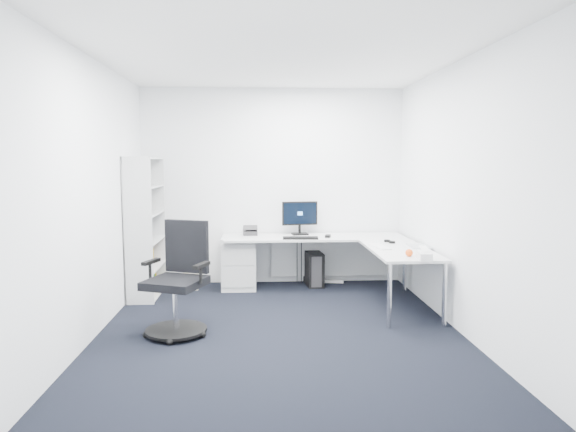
{
  "coord_description": "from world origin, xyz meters",
  "views": [
    {
      "loc": [
        -0.21,
        -5.04,
        1.71
      ],
      "look_at": [
        0.15,
        1.05,
        1.05
      ],
      "focal_mm": 32.0,
      "sensor_mm": 36.0,
      "label": 1
    }
  ],
  "objects": [
    {
      "name": "black_keyboard",
      "position": [
        0.34,
        1.51,
        0.71
      ],
      "size": [
        0.46,
        0.19,
        0.02
      ],
      "primitive_type": "cube",
      "rotation": [
        0.0,
        0.0,
        -0.05
      ],
      "color": "black",
      "rests_on": "l_desk"
    },
    {
      "name": "desk_phone",
      "position": [
        -0.32,
        1.9,
        0.77
      ],
      "size": [
        0.2,
        0.2,
        0.13
      ],
      "primitive_type": null,
      "rotation": [
        0.0,
        0.0,
        0.07
      ],
      "color": "#29282B",
      "rests_on": "l_desk"
    },
    {
      "name": "laptop",
      "position": [
        1.68,
        0.8,
        0.82
      ],
      "size": [
        0.34,
        0.33,
        0.24
      ],
      "primitive_type": null,
      "rotation": [
        0.0,
        0.0,
        -0.03
      ],
      "color": "silver",
      "rests_on": "l_desk"
    },
    {
      "name": "beige_pc_tower",
      "position": [
        -1.1,
        1.85,
        0.19
      ],
      "size": [
        0.19,
        0.41,
        0.39
      ],
      "primitive_type": "cube",
      "rotation": [
        0.0,
        0.0,
        -0.02
      ],
      "color": "#B9B39D",
      "rests_on": "ground"
    },
    {
      "name": "tissue_box",
      "position": [
        1.48,
        0.02,
        0.74
      ],
      "size": [
        0.14,
        0.24,
        0.08
      ],
      "primitive_type": "cube",
      "rotation": [
        0.0,
        0.0,
        -0.09
      ],
      "color": "silver",
      "rests_on": "l_desk"
    },
    {
      "name": "wall_back",
      "position": [
        0.0,
        2.1,
        1.35
      ],
      "size": [
        3.6,
        0.02,
        2.7
      ],
      "primitive_type": "cube",
      "color": "white",
      "rests_on": "ground"
    },
    {
      "name": "orange_fruit",
      "position": [
        1.38,
        0.21,
        0.74
      ],
      "size": [
        0.08,
        0.08,
        0.08
      ],
      "primitive_type": "sphere",
      "color": "#F25515",
      "rests_on": "l_desk"
    },
    {
      "name": "white_keyboard",
      "position": [
        1.21,
        0.82,
        0.71
      ],
      "size": [
        0.18,
        0.45,
        0.01
      ],
      "primitive_type": "cube",
      "rotation": [
        0.0,
        0.0,
        0.14
      ],
      "color": "silver",
      "rests_on": "l_desk"
    },
    {
      "name": "l_desk",
      "position": [
        0.55,
        1.4,
        0.35
      ],
      "size": [
        2.4,
        1.35,
        0.7
      ],
      "primitive_type": null,
      "color": "silver",
      "rests_on": "ground"
    },
    {
      "name": "black_pc_tower",
      "position": [
        0.55,
        1.88,
        0.23
      ],
      "size": [
        0.25,
        0.49,
        0.46
      ],
      "primitive_type": "cube",
      "rotation": [
        0.0,
        0.0,
        0.09
      ],
      "color": "black",
      "rests_on": "ground"
    },
    {
      "name": "wall_front",
      "position": [
        0.0,
        -2.1,
        1.35
      ],
      "size": [
        3.6,
        0.02,
        2.7
      ],
      "primitive_type": "cube",
      "color": "white",
      "rests_on": "ground"
    },
    {
      "name": "task_chair",
      "position": [
        -1.02,
        -0.09,
        0.56
      ],
      "size": [
        0.8,
        0.8,
        1.11
      ],
      "primitive_type": null,
      "rotation": [
        0.0,
        0.0,
        -0.37
      ],
      "color": "black",
      "rests_on": "ground"
    },
    {
      "name": "power_strip",
      "position": [
        0.82,
        1.99,
        0.02
      ],
      "size": [
        0.35,
        0.11,
        0.04
      ],
      "primitive_type": "cube",
      "rotation": [
        0.0,
        0.0,
        -0.16
      ],
      "color": "silver",
      "rests_on": "ground"
    },
    {
      "name": "mouse",
      "position": [
        0.71,
        1.61,
        0.72
      ],
      "size": [
        0.09,
        0.12,
        0.03
      ],
      "primitive_type": "cube",
      "rotation": [
        0.0,
        0.0,
        -0.29
      ],
      "color": "black",
      "rests_on": "l_desk"
    },
    {
      "name": "ceiling",
      "position": [
        0.0,
        0.0,
        2.7
      ],
      "size": [
        4.2,
        4.2,
        0.0
      ],
      "primitive_type": "plane",
      "color": "white"
    },
    {
      "name": "wall_left",
      "position": [
        -1.8,
        0.0,
        1.35
      ],
      "size": [
        0.02,
        4.2,
        2.7
      ],
      "primitive_type": "cube",
      "color": "white",
      "rests_on": "ground"
    },
    {
      "name": "drawer_pedestal",
      "position": [
        -0.47,
        1.8,
        0.35
      ],
      "size": [
        0.45,
        0.57,
        0.7
      ],
      "primitive_type": "cube",
      "color": "silver",
      "rests_on": "ground"
    },
    {
      "name": "headphones",
      "position": [
        1.41,
        1.14,
        0.72
      ],
      "size": [
        0.16,
        0.2,
        0.05
      ],
      "primitive_type": null,
      "rotation": [
        0.0,
        0.0,
        0.29
      ],
      "color": "black",
      "rests_on": "l_desk"
    },
    {
      "name": "wall_right",
      "position": [
        1.8,
        0.0,
        1.35
      ],
      "size": [
        0.02,
        4.2,
        2.7
      ],
      "primitive_type": "cube",
      "color": "white",
      "rests_on": "ground"
    },
    {
      "name": "monitor",
      "position": [
        0.36,
        1.89,
        0.94
      ],
      "size": [
        0.51,
        0.22,
        0.47
      ],
      "primitive_type": null,
      "rotation": [
        0.0,
        0.0,
        0.13
      ],
      "color": "black",
      "rests_on": "l_desk"
    },
    {
      "name": "ground",
      "position": [
        0.0,
        0.0,
        0.0
      ],
      "size": [
        4.2,
        4.2,
        0.0
      ],
      "primitive_type": "plane",
      "color": "black"
    },
    {
      "name": "bookshelf",
      "position": [
        -1.62,
        1.45,
        0.88
      ],
      "size": [
        0.34,
        0.88,
        1.76
      ],
      "primitive_type": null,
      "color": "#BCBEBE",
      "rests_on": "ground"
    }
  ]
}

